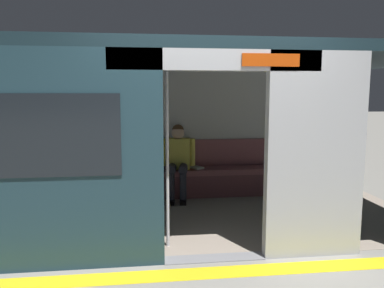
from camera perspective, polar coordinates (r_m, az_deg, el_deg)
ground_plane at (r=4.02m, az=3.40°, el=-16.93°), size 60.00×60.00×0.00m
platform_edge_strip at (r=3.75m, az=4.28°, el=-18.76°), size 8.00×0.24×0.01m
train_car at (r=4.92m, az=0.03°, el=5.42°), size 6.40×2.90×2.20m
bench_seat at (r=6.16m, az=-0.61°, el=-4.77°), size 3.15×0.44×0.45m
person_seated at (r=6.03m, az=-2.16°, el=-1.89°), size 0.55×0.71×1.18m
handbag at (r=6.16m, az=-5.64°, el=-3.01°), size 0.26×0.15×0.17m
book at (r=6.19m, az=0.68°, el=-3.57°), size 0.24×0.27×0.03m
grab_pole_door at (r=4.03m, az=-3.77°, el=-1.50°), size 0.04×0.04×2.06m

